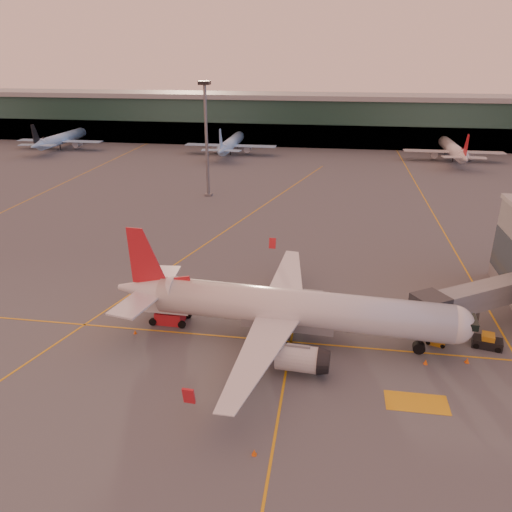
# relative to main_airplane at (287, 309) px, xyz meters

# --- Properties ---
(ground) EXTENTS (600.00, 600.00, 0.00)m
(ground) POSITION_rel_main_airplane_xyz_m (-4.43, -5.51, -4.06)
(ground) COLOR #4C4F54
(ground) RESTS_ON ground
(taxi_markings) EXTENTS (100.12, 173.00, 0.01)m
(taxi_markings) POSITION_rel_main_airplane_xyz_m (-11.75, 38.97, -4.06)
(taxi_markings) COLOR gold
(taxi_markings) RESTS_ON ground
(terminal) EXTENTS (400.00, 20.00, 17.60)m
(terminal) POSITION_rel_main_airplane_xyz_m (-4.43, 136.28, 4.70)
(terminal) COLOR #19382D
(terminal) RESTS_ON ground
(mast_west_near) EXTENTS (2.40, 2.40, 25.60)m
(mast_west_near) POSITION_rel_main_airplane_xyz_m (-24.43, 60.49, 10.80)
(mast_west_near) COLOR slate
(mast_west_near) RESTS_ON ground
(distant_aircraft_row) EXTENTS (290.00, 34.00, 13.00)m
(distant_aircraft_row) POSITION_rel_main_airplane_xyz_m (-25.43, 112.49, -4.06)
(distant_aircraft_row) COLOR #95C7FA
(distant_aircraft_row) RESTS_ON ground
(main_airplane) EXTENTS (41.46, 37.37, 12.51)m
(main_airplane) POSITION_rel_main_airplane_xyz_m (0.00, 0.00, 0.00)
(main_airplane) COLOR silver
(main_airplane) RESTS_ON ground
(jet_bridge) EXTENTS (18.15, 13.33, 6.09)m
(jet_bridge) POSITION_rel_main_airplane_xyz_m (23.63, 6.58, 0.15)
(jet_bridge) COLOR slate
(jet_bridge) RESTS_ON ground
(catering_truck) EXTENTS (6.13, 2.92, 4.70)m
(catering_truck) POSITION_rel_main_airplane_xyz_m (-15.02, 1.91, -1.39)
(catering_truck) COLOR red
(catering_truck) RESTS_ON ground
(gpu_cart) EXTENTS (2.34, 1.84, 1.20)m
(gpu_cart) POSITION_rel_main_airplane_xyz_m (17.24, 1.58, -3.48)
(gpu_cart) COLOR #BF7F17
(gpu_cart) RESTS_ON ground
(pushback_tug) EXTENTS (3.54, 2.40, 1.67)m
(pushback_tug) POSITION_rel_main_airplane_xyz_m (22.86, 1.86, -3.39)
(pushback_tug) COLOR black
(pushback_tug) RESTS_ON ground
(cone_nose) EXTENTS (0.49, 0.49, 0.62)m
(cone_nose) POSITION_rel_main_airplane_xyz_m (19.92, -1.75, -3.76)
(cone_nose) COLOR #F6600C
(cone_nose) RESTS_ON ground
(cone_tail) EXTENTS (0.38, 0.38, 0.49)m
(cone_tail) POSITION_rel_main_airplane_xyz_m (-18.12, -1.57, -3.83)
(cone_tail) COLOR #F6600C
(cone_tail) RESTS_ON ground
(cone_wing_right) EXTENTS (0.45, 0.45, 0.57)m
(cone_wing_right) POSITION_rel_main_airplane_xyz_m (-0.89, -18.61, -3.79)
(cone_wing_right) COLOR #F6600C
(cone_wing_right) RESTS_ON ground
(cone_wing_left) EXTENTS (0.44, 0.44, 0.56)m
(cone_wing_left) POSITION_rel_main_airplane_xyz_m (-1.14, 16.63, -3.79)
(cone_wing_left) COLOR #F6600C
(cone_wing_left) RESTS_ON ground
(cone_fwd) EXTENTS (0.45, 0.45, 0.58)m
(cone_fwd) POSITION_rel_main_airplane_xyz_m (15.41, -2.72, -3.79)
(cone_fwd) COLOR #F6600C
(cone_fwd) RESTS_ON ground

